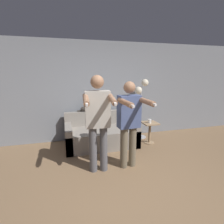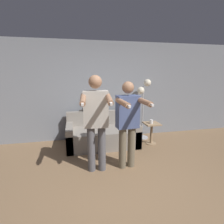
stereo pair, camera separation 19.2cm
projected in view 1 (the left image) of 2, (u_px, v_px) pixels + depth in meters
The scene contains 9 objects.
ground_plane at pixel (130, 192), 2.68m from camera, with size 16.00×16.00×0.00m, color #846647.
wall_back at pixel (98, 91), 4.71m from camera, with size 10.00×0.05×2.60m.
couch at pixel (101, 135), 4.40m from camera, with size 1.75×0.92×0.81m.
person_left at pixel (98, 118), 3.05m from camera, with size 0.54×0.70×1.76m.
person_right at pixel (129, 120), 3.21m from camera, with size 0.51×0.70×1.64m.
cat at pixel (87, 108), 4.52m from camera, with size 0.43×0.12×0.18m.
floor_lamp at pixel (141, 96), 4.72m from camera, with size 0.37×0.35×1.63m.
side_table at pixel (150, 129), 4.50m from camera, with size 0.38×0.38×0.55m.
cup at pixel (150, 121), 4.41m from camera, with size 0.09×0.09×0.10m.
Camera 1 is at (-0.88, -2.19, 1.79)m, focal length 28.00 mm.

